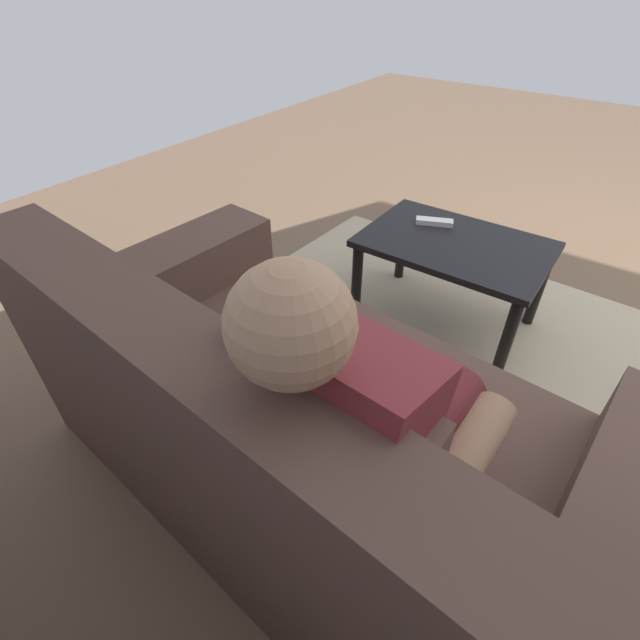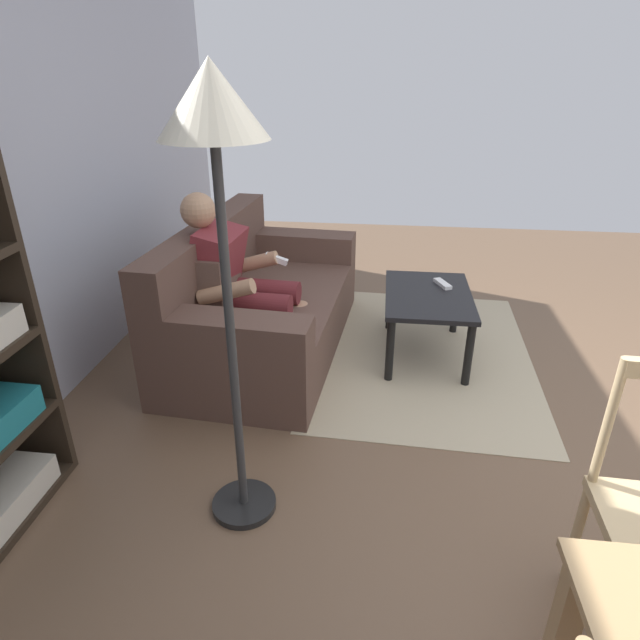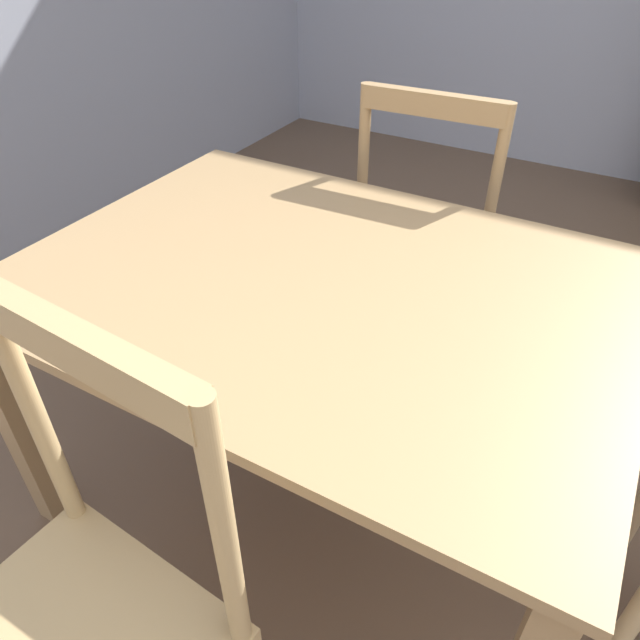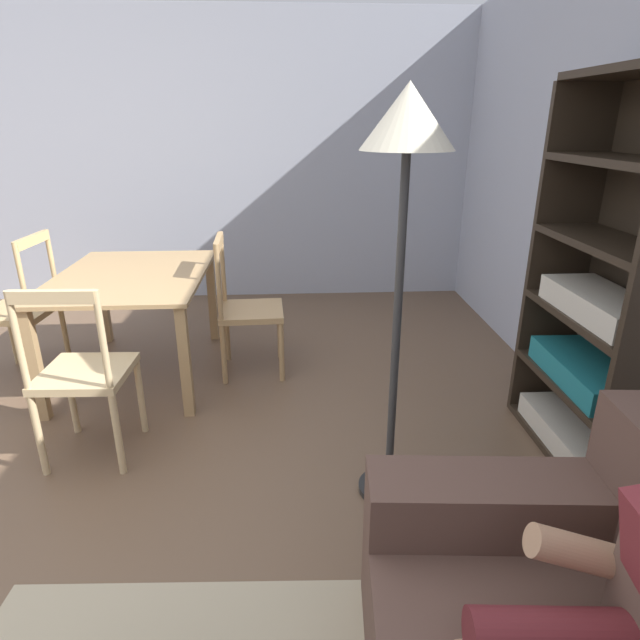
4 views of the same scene
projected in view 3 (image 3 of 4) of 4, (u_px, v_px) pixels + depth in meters
name	position (u px, v px, depth m)	size (l,w,h in m)	color
dining_table	(320.00, 315.00, 1.28)	(1.28, 0.94, 0.71)	tan
dining_chair_near_wall	(432.00, 237.00, 1.89)	(0.44, 0.44, 0.95)	tan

